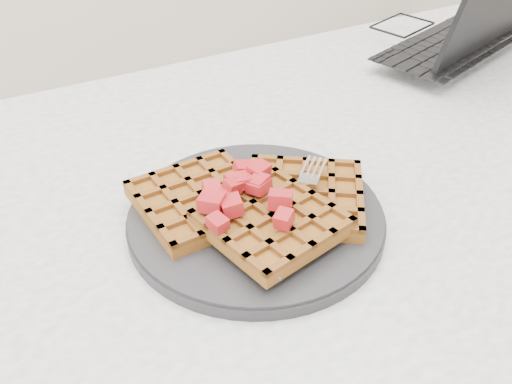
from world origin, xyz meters
The scene contains 6 objects.
table centered at (0.00, 0.00, 0.64)m, with size 1.20×0.80×0.75m.
plate centered at (-0.09, -0.01, 0.76)m, with size 0.26×0.26×0.02m, color black.
waffles centered at (-0.09, -0.01, 0.78)m, with size 0.24×0.21×0.03m.
strawberry_pile centered at (-0.09, -0.01, 0.80)m, with size 0.15×0.15×0.02m, color #8B0007, non-canonical shape.
fork centered at (-0.06, -0.04, 0.77)m, with size 0.02×0.18×0.02m, color silver, non-canonical shape.
laptop centered at (0.40, 0.24, 0.79)m, with size 0.37×0.31×0.22m.
Camera 1 is at (-0.30, -0.41, 1.12)m, focal length 40.00 mm.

